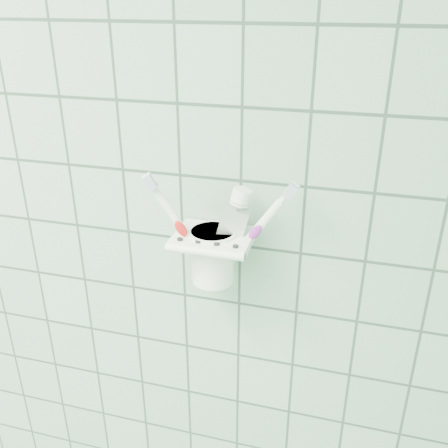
% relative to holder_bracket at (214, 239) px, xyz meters
% --- Properties ---
extents(holder_bracket, '(0.11, 0.10, 0.04)m').
position_rel_holder_bracket_xyz_m(holder_bracket, '(0.00, 0.00, 0.00)').
color(holder_bracket, white).
rests_on(holder_bracket, wall_back).
extents(cup, '(0.07, 0.07, 0.08)m').
position_rel_holder_bracket_xyz_m(cup, '(-0.00, 0.00, -0.03)').
color(cup, white).
rests_on(cup, holder_bracket).
extents(toothbrush_pink, '(0.09, 0.04, 0.19)m').
position_rel_holder_bracket_xyz_m(toothbrush_pink, '(0.00, -0.01, 0.03)').
color(toothbrush_pink, white).
rests_on(toothbrush_pink, cup).
extents(toothbrush_blue, '(0.05, 0.08, 0.18)m').
position_rel_holder_bracket_xyz_m(toothbrush_blue, '(0.00, -0.01, 0.03)').
color(toothbrush_blue, white).
rests_on(toothbrush_blue, cup).
extents(toothbrush_orange, '(0.10, 0.02, 0.18)m').
position_rel_holder_bracket_xyz_m(toothbrush_orange, '(0.01, 0.01, 0.03)').
color(toothbrush_orange, white).
rests_on(toothbrush_orange, cup).
extents(toothpaste_tube, '(0.07, 0.04, 0.16)m').
position_rel_holder_bracket_xyz_m(toothpaste_tube, '(0.01, -0.00, 0.02)').
color(toothpaste_tube, silver).
rests_on(toothpaste_tube, cup).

